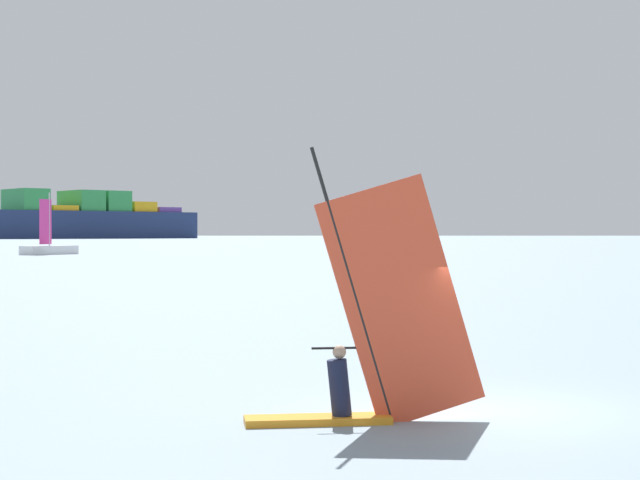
# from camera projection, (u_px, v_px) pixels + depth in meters

# --- Properties ---
(ground_plane) EXTENTS (4000.00, 4000.00, 0.00)m
(ground_plane) POSITION_uv_depth(u_px,v_px,m) (495.00, 411.00, 17.92)
(ground_plane) COLOR gray
(windsurfer) EXTENTS (3.94, 0.70, 4.57)m
(windsurfer) POSITION_uv_depth(u_px,v_px,m) (367.00, 346.00, 16.79)
(windsurfer) COLOR orange
(windsurfer) RESTS_ON ground_plane
(cargo_ship) EXTENTS (138.62, 98.66, 40.94)m
(cargo_ship) POSITION_uv_depth(u_px,v_px,m) (54.00, 217.00, 513.34)
(cargo_ship) COLOR navy
(cargo_ship) RESTS_ON ground_plane
(distant_headland) EXTENTS (724.21, 377.86, 43.54)m
(distant_headland) POSITION_uv_depth(u_px,v_px,m) (204.00, 219.00, 1407.01)
(distant_headland) COLOR #60665B
(distant_headland) RESTS_ON ground_plane
(small_sailboat) EXTENTS (7.56, 9.10, 8.61)m
(small_sailboat) POSITION_uv_depth(u_px,v_px,m) (49.00, 249.00, 144.10)
(small_sailboat) COLOR white
(small_sailboat) RESTS_ON ground_plane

